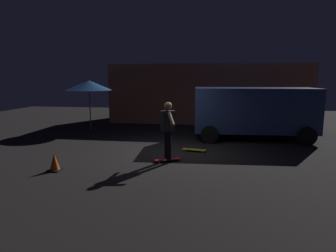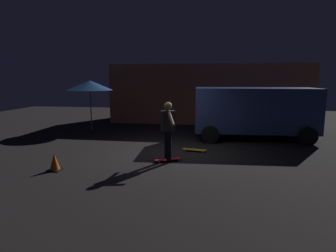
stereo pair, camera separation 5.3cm
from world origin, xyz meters
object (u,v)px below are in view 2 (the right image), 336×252
(patio_umbrella, at_px, (90,85))
(skater, at_px, (168,126))
(parked_van, at_px, (254,110))
(skateboard_ridden, at_px, (168,160))
(traffic_cone, at_px, (55,163))
(skateboard_spare, at_px, (194,150))

(patio_umbrella, bearing_deg, skater, -47.22)
(parked_van, distance_m, patio_umbrella, 7.40)
(parked_van, bearing_deg, patio_umbrella, 171.80)
(patio_umbrella, xyz_separation_m, skater, (4.40, -4.75, -1.04))
(skateboard_ridden, bearing_deg, patio_umbrella, 132.78)
(patio_umbrella, height_order, traffic_cone, patio_umbrella)
(patio_umbrella, relative_size, skateboard_ridden, 2.92)
(patio_umbrella, distance_m, skateboard_ridden, 6.78)
(patio_umbrella, distance_m, skater, 6.56)
(patio_umbrella, relative_size, skateboard_spare, 2.86)
(parked_van, distance_m, traffic_cone, 7.63)
(parked_van, distance_m, skater, 4.69)
(patio_umbrella, bearing_deg, parked_van, -8.20)
(parked_van, xyz_separation_m, patio_umbrella, (-7.27, 1.05, 0.91))
(parked_van, height_order, skateboard_spare, parked_van)
(skater, bearing_deg, parked_van, 52.16)
(parked_van, relative_size, traffic_cone, 10.22)
(traffic_cone, bearing_deg, skateboard_spare, 36.26)
(skater, bearing_deg, skateboard_spare, 62.10)
(patio_umbrella, xyz_separation_m, traffic_cone, (1.57, -6.03, -1.86))
(skateboard_ridden, bearing_deg, traffic_cone, -155.59)
(skateboard_ridden, height_order, skateboard_spare, same)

